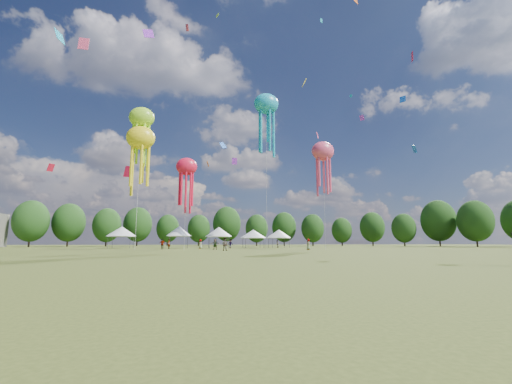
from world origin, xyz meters
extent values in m
plane|color=#384416|center=(0.00, 0.00, 0.00)|extent=(300.00, 300.00, 0.00)
imported|color=gray|center=(-2.87, 30.60, 0.89)|extent=(1.07, 0.97, 1.78)
imported|color=gray|center=(-5.69, 46.33, 0.86)|extent=(0.56, 0.84, 1.72)
imported|color=gray|center=(11.33, 56.02, 0.81)|extent=(0.93, 0.99, 1.62)
imported|color=gray|center=(0.38, 50.84, 0.90)|extent=(1.34, 1.07, 1.81)
imported|color=gray|center=(-12.16, 42.58, 0.88)|extent=(1.04, 0.46, 1.75)
imported|color=gray|center=(-3.56, 39.03, 0.90)|extent=(1.75, 1.00, 1.80)
imported|color=gray|center=(-11.30, 46.42, 0.87)|extent=(0.58, 0.73, 1.74)
imported|color=gray|center=(10.74, 34.41, 0.87)|extent=(0.60, 0.88, 1.74)
cylinder|color=#47474C|center=(-22.89, 52.30, 1.13)|extent=(0.08, 0.08, 2.25)
cylinder|color=#47474C|center=(-22.89, 56.32, 1.13)|extent=(0.08, 0.08, 2.25)
cylinder|color=#47474C|center=(-18.87, 52.30, 1.13)|extent=(0.08, 0.08, 2.25)
cylinder|color=#47474C|center=(-18.87, 56.32, 1.13)|extent=(0.08, 0.08, 2.25)
cube|color=silver|center=(-20.88, 54.31, 2.30)|extent=(4.42, 4.42, 0.10)
cone|color=silver|center=(-20.88, 54.31, 3.32)|extent=(5.75, 5.75, 1.93)
cylinder|color=#47474C|center=(-11.52, 51.59, 1.16)|extent=(0.08, 0.08, 2.32)
cylinder|color=#47474C|center=(-11.52, 55.06, 1.16)|extent=(0.08, 0.08, 2.32)
cylinder|color=#47474C|center=(-8.05, 51.59, 1.16)|extent=(0.08, 0.08, 2.32)
cylinder|color=#47474C|center=(-8.05, 55.06, 1.16)|extent=(0.08, 0.08, 2.32)
cube|color=silver|center=(-9.78, 53.32, 2.37)|extent=(3.88, 3.88, 0.10)
cone|color=silver|center=(-9.78, 53.32, 3.41)|extent=(5.04, 5.04, 1.99)
cylinder|color=#47474C|center=(-3.79, 49.67, 1.11)|extent=(0.08, 0.08, 2.21)
cylinder|color=#47474C|center=(-3.79, 53.39, 1.11)|extent=(0.08, 0.08, 2.21)
cylinder|color=#47474C|center=(-0.07, 49.67, 1.11)|extent=(0.08, 0.08, 2.21)
cylinder|color=#47474C|center=(-0.07, 53.39, 1.11)|extent=(0.08, 0.08, 2.21)
cube|color=silver|center=(-1.93, 51.53, 2.26)|extent=(4.12, 4.12, 0.10)
cone|color=silver|center=(-1.93, 51.53, 3.26)|extent=(5.36, 5.36, 1.90)
cylinder|color=#47474C|center=(3.61, 51.90, 1.00)|extent=(0.08, 0.08, 2.00)
cylinder|color=#47474C|center=(3.61, 55.71, 1.00)|extent=(0.08, 0.08, 2.00)
cylinder|color=#47474C|center=(7.43, 51.90, 1.00)|extent=(0.08, 0.08, 2.00)
cylinder|color=#47474C|center=(7.43, 55.71, 1.00)|extent=(0.08, 0.08, 2.00)
cube|color=silver|center=(5.52, 53.80, 2.05)|extent=(4.22, 4.22, 0.10)
cone|color=silver|center=(5.52, 53.80, 2.96)|extent=(5.49, 5.49, 1.71)
cylinder|color=#47474C|center=(8.90, 50.36, 1.00)|extent=(0.08, 0.08, 2.00)
cylinder|color=#47474C|center=(8.90, 53.90, 1.00)|extent=(0.08, 0.08, 2.00)
cylinder|color=#47474C|center=(12.44, 50.36, 1.00)|extent=(0.08, 0.08, 2.00)
cylinder|color=#47474C|center=(12.44, 53.90, 1.00)|extent=(0.08, 0.08, 2.00)
cube|color=silver|center=(10.67, 52.13, 2.05)|extent=(3.94, 3.94, 0.10)
cone|color=silver|center=(10.67, 52.13, 2.95)|extent=(5.12, 5.12, 1.71)
ellipsoid|color=yellow|center=(-15.81, 38.01, 17.73)|extent=(4.50, 3.15, 3.83)
cylinder|color=beige|center=(-15.81, 38.01, 8.86)|extent=(0.03, 0.03, 17.73)
ellipsoid|color=#169ABE|center=(5.87, 42.42, 27.11)|extent=(4.70, 3.29, 3.99)
cylinder|color=beige|center=(5.87, 42.42, 13.56)|extent=(0.03, 0.03, 27.11)
ellipsoid|color=#E1426B|center=(13.49, 34.08, 16.04)|extent=(3.79, 2.65, 3.22)
cylinder|color=beige|center=(13.49, 34.08, 8.02)|extent=(0.03, 0.03, 16.04)
ellipsoid|color=#A5EE27|center=(-15.91, 38.74, 21.40)|extent=(4.05, 2.83, 3.44)
cylinder|color=beige|center=(-15.91, 38.74, 10.70)|extent=(0.03, 0.03, 21.40)
ellipsoid|color=red|center=(-8.38, 31.55, 11.91)|extent=(2.98, 2.09, 2.53)
cylinder|color=beige|center=(-8.38, 31.55, 5.96)|extent=(0.03, 0.03, 11.91)
cube|color=#A5EE27|center=(-4.25, 33.79, 37.89)|extent=(0.45, 0.87, 0.95)
cube|color=blue|center=(0.35, 69.62, 26.57)|extent=(2.06, 1.10, 2.09)
cube|color=#169ABE|center=(30.23, 55.59, 36.71)|extent=(0.54, 0.40, 0.77)
cube|color=#E1426B|center=(-9.11, 38.36, 38.11)|extent=(0.66, 1.28, 1.32)
cube|color=#A533E4|center=(-0.21, 41.34, 15.44)|extent=(0.94, 0.33, 1.19)
cube|color=red|center=(22.30, 22.25, 26.98)|extent=(0.58, 1.14, 1.47)
cube|color=#FF5F0F|center=(21.81, 36.11, 46.29)|extent=(1.09, 0.99, 1.58)
cube|color=blue|center=(30.64, 36.51, 27.59)|extent=(1.05, 1.21, 1.40)
cube|color=#169ABE|center=(-26.72, 32.25, 30.29)|extent=(1.35, 2.05, 2.12)
cube|color=#E1426B|center=(-21.40, 25.78, 25.80)|extent=(1.31, 0.21, 1.66)
cube|color=#A533E4|center=(-14.34, 30.08, 30.91)|extent=(1.78, 0.93, 1.91)
cube|color=red|center=(-21.12, 58.69, 16.31)|extent=(2.05, 1.07, 2.66)
cube|color=yellow|center=(18.09, 55.10, 38.68)|extent=(1.16, 1.47, 1.85)
cube|color=blue|center=(39.20, 45.57, 21.02)|extent=(0.92, 1.76, 2.04)
cube|color=#169ABE|center=(16.39, 39.82, 44.02)|extent=(0.61, 0.33, 0.83)
cube|color=#E1426B|center=(22.86, 59.60, 27.55)|extent=(1.08, 1.09, 1.76)
cube|color=#A533E4|center=(20.06, 32.78, 21.77)|extent=(0.88, 0.53, 0.98)
cube|color=red|center=(-36.60, 59.33, 16.65)|extent=(1.39, 1.60, 1.60)
cube|color=#FF5F0F|center=(-4.25, 54.68, 17.84)|extent=(0.54, 0.97, 1.15)
cylinder|color=#38281C|center=(-47.17, 78.19, 1.68)|extent=(0.44, 0.44, 3.36)
ellipsoid|color=#1D3F15|center=(-47.17, 78.19, 6.51)|extent=(8.40, 8.40, 10.51)
cylinder|color=#38281C|center=(-40.68, 85.49, 1.71)|extent=(0.44, 0.44, 3.41)
ellipsoid|color=#1D3F15|center=(-40.68, 85.49, 6.61)|extent=(8.53, 8.53, 10.66)
cylinder|color=#38281C|center=(-30.60, 85.02, 1.53)|extent=(0.44, 0.44, 3.07)
ellipsoid|color=#1D3F15|center=(-30.60, 85.02, 5.94)|extent=(7.66, 7.66, 9.58)
cylinder|color=#38281C|center=(-23.51, 93.33, 1.72)|extent=(0.44, 0.44, 3.43)
ellipsoid|color=#1D3F15|center=(-23.51, 93.33, 6.65)|extent=(8.58, 8.58, 10.73)
cylinder|color=#38281C|center=(-14.76, 98.96, 1.47)|extent=(0.44, 0.44, 2.95)
ellipsoid|color=#1D3F15|center=(-14.76, 98.96, 5.71)|extent=(7.37, 7.37, 9.21)
cylinder|color=#38281C|center=(-4.70, 95.06, 1.45)|extent=(0.44, 0.44, 2.89)
ellipsoid|color=#1D3F15|center=(-4.70, 95.06, 5.61)|extent=(7.23, 7.23, 9.04)
cylinder|color=#38281C|center=(4.91, 99.49, 1.92)|extent=(0.44, 0.44, 3.84)
ellipsoid|color=#1D3F15|center=(4.91, 99.49, 7.44)|extent=(9.60, 9.60, 11.99)
cylinder|color=#38281C|center=(13.19, 88.44, 1.42)|extent=(0.44, 0.44, 2.84)
ellipsoid|color=#1D3F15|center=(13.19, 88.44, 5.51)|extent=(7.11, 7.11, 8.89)
cylinder|color=#38281C|center=(22.93, 91.04, 1.58)|extent=(0.44, 0.44, 3.16)
ellipsoid|color=#1D3F15|center=(22.93, 91.04, 6.13)|extent=(7.91, 7.91, 9.88)
cylinder|color=#38281C|center=(30.69, 85.29, 1.44)|extent=(0.44, 0.44, 2.88)
ellipsoid|color=#1D3F15|center=(30.69, 85.29, 5.59)|extent=(7.21, 7.21, 9.01)
cylinder|color=#38281C|center=(41.52, 87.24, 1.31)|extent=(0.44, 0.44, 2.63)
ellipsoid|color=#1D3F15|center=(41.52, 87.24, 5.09)|extent=(6.57, 6.57, 8.22)
cylinder|color=#38281C|center=(50.52, 83.73, 1.56)|extent=(0.44, 0.44, 3.13)
ellipsoid|color=#1D3F15|center=(50.52, 83.73, 6.06)|extent=(7.81, 7.81, 9.77)
cylinder|color=#38281C|center=(53.64, 71.81, 1.36)|extent=(0.44, 0.44, 2.72)
ellipsoid|color=#1D3F15|center=(53.64, 71.81, 5.27)|extent=(6.80, 6.80, 8.50)
cylinder|color=#38281C|center=(62.96, 68.92, 1.90)|extent=(0.44, 0.44, 3.81)
ellipsoid|color=#1D3F15|center=(62.96, 68.92, 7.38)|extent=(9.52, 9.52, 11.90)
cylinder|color=#38281C|center=(66.57, 59.80, 1.76)|extent=(0.44, 0.44, 3.51)
ellipsoid|color=#1D3F15|center=(66.57, 59.80, 6.80)|extent=(8.78, 8.78, 10.97)
camera|label=1|loc=(-7.73, -16.58, 1.20)|focal=23.63mm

